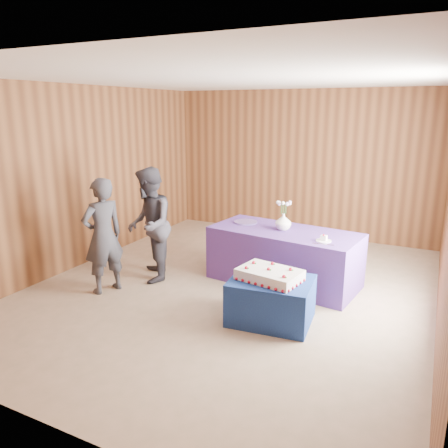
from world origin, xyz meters
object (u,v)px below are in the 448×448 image
Objects in this scene: guest_left at (103,236)px; sheet_cake at (270,275)px; cake_table at (271,300)px; serving_table at (284,257)px; guest_right at (149,225)px; vase at (283,222)px.

sheet_cake is at bearing 114.89° from guest_left.
sheet_cake is 2.25m from guest_left.
cake_table is 1.19m from serving_table.
serving_table is 1.21m from sheet_cake.
sheet_cake is 2.01m from guest_right.
vase reaches higher than sheet_cake.
serving_table is 8.80× the size of vase.
sheet_cake is at bearing 42.98° from guest_right.
cake_table is 2.32m from guest_left.
cake_table is at bearing -76.61° from vase.
serving_table is 2.44m from guest_left.
serving_table is 2.60× the size of sheet_cake.
sheet_cake is 0.51× the size of guest_left.
guest_left is at bearing -166.12° from sheet_cake.
serving_table is (-0.25, 1.16, 0.12)m from cake_table.
serving_table is at bearing 144.41° from guest_left.
guest_right is at bearing 176.82° from sheet_cake.
sheet_cake is at bearing -77.76° from vase.
sheet_cake is (-0.02, -0.01, 0.31)m from cake_table.
serving_table is 1.91m from guest_right.
vase is at bearing 153.34° from serving_table.
guest_right is at bearing -149.87° from serving_table.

